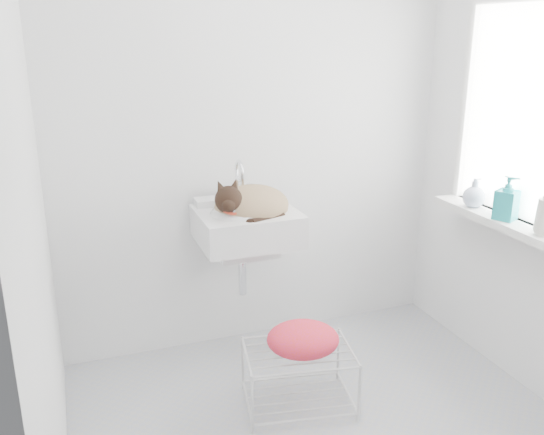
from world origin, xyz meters
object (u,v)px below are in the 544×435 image
object	(u,v)px
cat	(250,204)
sink	(247,211)
bottle_a	(542,235)
bottle_c	(473,206)
wire_rack	(298,377)
bottle_b	(504,219)

from	to	relation	value
cat	sink	bearing A→B (deg)	126.35
cat	bottle_a	world-z (taller)	cat
bottle_a	bottle_c	bearing A→B (deg)	90.00
wire_rack	bottle_b	xyz separation A→B (m)	(1.04, -0.08, 0.70)
sink	cat	size ratio (longest dim) A/B	1.22
bottle_a	bottle_c	world-z (taller)	bottle_a
cat	wire_rack	distance (m)	0.88
bottle_b	bottle_c	bearing A→B (deg)	90.00
cat	wire_rack	size ratio (longest dim) A/B	0.84
bottle_c	wire_rack	bearing A→B (deg)	-171.69
bottle_a	bottle_b	size ratio (longest dim) A/B	0.90
bottle_a	wire_rack	bearing A→B (deg)	162.77
cat	bottle_b	world-z (taller)	cat
cat	wire_rack	xyz separation A→B (m)	(0.08, -0.47, -0.74)
sink	cat	distance (m)	0.04
wire_rack	cat	bearing A→B (deg)	99.50
wire_rack	bottle_c	xyz separation A→B (m)	(1.04, 0.15, 0.70)
sink	cat	world-z (taller)	cat
cat	bottle_b	bearing A→B (deg)	-29.26
bottle_a	bottle_b	distance (m)	0.24
wire_rack	bottle_a	size ratio (longest dim) A/B	2.55
bottle_c	bottle_a	bearing A→B (deg)	-90.00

